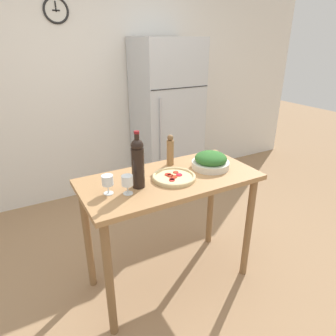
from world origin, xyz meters
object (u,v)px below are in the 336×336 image
Objects in this scene: wine_bottle at (138,162)px; pepper_mill at (170,150)px; refrigerator at (167,118)px; salad_bowl at (210,161)px; wine_glass_near at (127,181)px; homemade_pizza at (174,177)px; wine_glass_far at (108,181)px.

wine_bottle is 0.44m from pepper_mill.
pepper_mill is (-0.69, -1.31, 0.12)m from refrigerator.
refrigerator reaches higher than salad_bowl.
wine_glass_near is 0.38m from homemade_pizza.
salad_bowl is at bearing 6.71° from homemade_pizza.
refrigerator is 6.49× the size of salad_bowl.
wine_glass_far is at bearing -178.25° from salad_bowl.
homemade_pizza is at bearing 7.32° from wine_glass_near.
pepper_mill is at bearing 139.86° from salad_bowl.
pepper_mill reaches higher than wine_glass_far.
wine_glass_far is at bearing -129.64° from refrigerator.
wine_glass_far is at bearing 177.93° from wine_bottle.
homemade_pizza is (0.37, 0.05, -0.07)m from wine_glass_near.
wine_glass_far is at bearing 149.80° from wine_glass_near.
wine_glass_near is 0.41× the size of homemade_pizza.
refrigerator is 1.88m from wine_bottle.
wine_bottle is 1.34× the size of salad_bowl.
homemade_pizza is (0.27, -0.01, -0.16)m from wine_bottle.
wine_glass_far is (-1.27, -1.54, 0.09)m from refrigerator.
pepper_mill is at bearing 31.33° from wine_glass_near.
wine_glass_near is (-1.16, -1.60, 0.09)m from refrigerator.
wine_glass_far is 0.41× the size of homemade_pizza.
refrigerator reaches higher than wine_bottle.
salad_bowl is 0.35m from homemade_pizza.
pepper_mill is 0.28m from homemade_pizza.
homemade_pizza is at bearing -173.29° from salad_bowl.
wine_bottle reaches higher than salad_bowl.
salad_bowl is (0.82, 0.03, -0.03)m from wine_glass_far.
wine_glass_near is 0.52× the size of pepper_mill.
refrigerator is at bearing 73.30° from salad_bowl.
wine_bottle is 0.15m from wine_glass_near.
salad_bowl is 0.93× the size of homemade_pizza.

